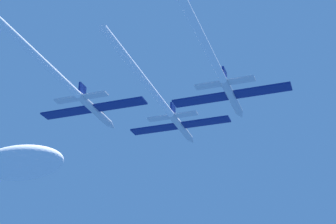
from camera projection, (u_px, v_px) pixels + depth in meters
The scene contains 4 objects.
jet_lead at pixel (164, 106), 89.55m from camera, with size 19.01×42.48×3.15m.
jet_left_wing at pixel (69, 86), 81.28m from camera, with size 19.01×41.47×3.15m.
jet_right_wing at pixel (213, 61), 73.26m from camera, with size 19.01×47.89×3.15m.
cloud_wispy at pixel (21, 163), 138.87m from camera, with size 24.93×13.71×8.72m, color white.
Camera 1 is at (25.92, -84.45, -39.15)m, focal length 55.66 mm.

